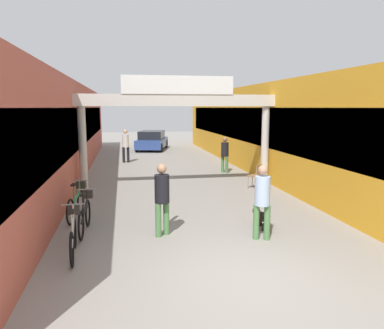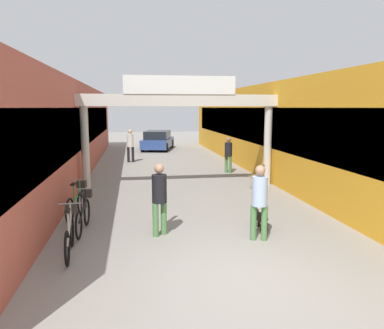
# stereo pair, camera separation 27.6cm
# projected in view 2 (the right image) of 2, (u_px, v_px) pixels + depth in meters

# --- Properties ---
(ground_plane) EXTENTS (80.00, 80.00, 0.00)m
(ground_plane) POSITION_uv_depth(u_px,v_px,m) (234.00, 279.00, 6.48)
(ground_plane) COLOR gray
(storefront_left) EXTENTS (3.00, 26.00, 3.91)m
(storefront_left) POSITION_uv_depth(u_px,v_px,m) (53.00, 130.00, 16.15)
(storefront_left) COLOR #B25142
(storefront_left) RESTS_ON ground_plane
(storefront_right) EXTENTS (3.00, 26.00, 3.91)m
(storefront_right) POSITION_uv_depth(u_px,v_px,m) (277.00, 128.00, 17.71)
(storefront_right) COLOR gold
(storefront_right) RESTS_ON ground_plane
(arcade_sign_gateway) EXTENTS (7.40, 0.47, 4.04)m
(arcade_sign_gateway) POSITION_uv_depth(u_px,v_px,m) (180.00, 109.00, 13.40)
(arcade_sign_gateway) COLOR beige
(arcade_sign_gateway) RESTS_ON ground_plane
(pedestrian_with_dog) EXTENTS (0.43, 0.43, 1.70)m
(pedestrian_with_dog) POSITION_uv_depth(u_px,v_px,m) (259.00, 198.00, 8.24)
(pedestrian_with_dog) COLOR #4C7F47
(pedestrian_with_dog) RESTS_ON ground_plane
(pedestrian_companion) EXTENTS (0.47, 0.47, 1.68)m
(pedestrian_companion) POSITION_uv_depth(u_px,v_px,m) (159.00, 195.00, 8.55)
(pedestrian_companion) COLOR #4C7F47
(pedestrian_companion) RESTS_ON ground_plane
(pedestrian_carrying_crate) EXTENTS (0.48, 0.48, 1.62)m
(pedestrian_carrying_crate) POSITION_uv_depth(u_px,v_px,m) (228.00, 153.00, 16.89)
(pedestrian_carrying_crate) COLOR #4C7F47
(pedestrian_carrying_crate) RESTS_ON ground_plane
(pedestrian_elderly_walking) EXTENTS (0.38, 0.35, 1.78)m
(pedestrian_elderly_walking) POSITION_uv_depth(u_px,v_px,m) (130.00, 143.00, 20.17)
(pedestrian_elderly_walking) COLOR black
(pedestrian_elderly_walking) RESTS_ON ground_plane
(dog_on_leash) EXTENTS (0.37, 0.67, 0.47)m
(dog_on_leash) POSITION_uv_depth(u_px,v_px,m) (259.00, 217.00, 9.15)
(dog_on_leash) COLOR black
(dog_on_leash) RESTS_ON ground_plane
(bicycle_silver_nearest) EXTENTS (0.46, 1.69, 0.98)m
(bicycle_silver_nearest) POSITION_uv_depth(u_px,v_px,m) (70.00, 233.00, 7.56)
(bicycle_silver_nearest) COLOR black
(bicycle_silver_nearest) RESTS_ON ground_plane
(bicycle_black_second) EXTENTS (0.46, 1.69, 0.98)m
(bicycle_black_second) POSITION_uv_depth(u_px,v_px,m) (84.00, 213.00, 8.98)
(bicycle_black_second) COLOR black
(bicycle_black_second) RESTS_ON ground_plane
(bicycle_green_third) EXTENTS (0.46, 1.68, 0.98)m
(bicycle_green_third) POSITION_uv_depth(u_px,v_px,m) (77.00, 201.00, 10.09)
(bicycle_green_third) COLOR black
(bicycle_green_third) RESTS_ON ground_plane
(bollard_post_metal) EXTENTS (0.10, 0.10, 1.10)m
(bollard_post_metal) POSITION_uv_depth(u_px,v_px,m) (164.00, 203.00, 9.41)
(bollard_post_metal) COLOR gray
(bollard_post_metal) RESTS_ON ground_plane
(cafe_chair_wood_nearer) EXTENTS (0.57, 0.57, 0.89)m
(cafe_chair_wood_nearer) POSITION_uv_depth(u_px,v_px,m) (259.00, 174.00, 13.55)
(cafe_chair_wood_nearer) COLOR gray
(cafe_chair_wood_nearer) RESTS_ON ground_plane
(parked_car_blue) EXTENTS (2.63, 4.30, 1.33)m
(parked_car_blue) POSITION_uv_depth(u_px,v_px,m) (158.00, 140.00, 26.30)
(parked_car_blue) COLOR #2D478C
(parked_car_blue) RESTS_ON ground_plane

